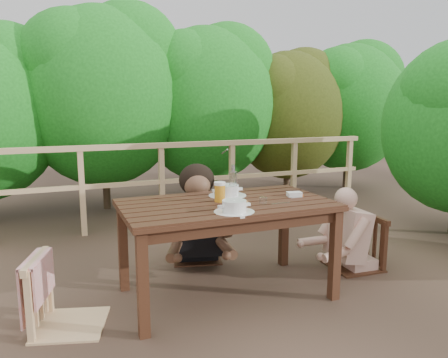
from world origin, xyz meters
name	(u,v)px	position (x,y,z in m)	size (l,w,h in m)	color
ground	(226,294)	(0.00, 0.00, 0.00)	(60.00, 60.00, 0.00)	brown
table	(226,250)	(0.00, 0.00, 0.36)	(1.56, 0.88, 0.72)	#341C10
chair_left	(67,260)	(-1.14, -0.06, 0.46)	(0.45, 0.45, 0.91)	tan
chair_far	(196,213)	(0.03, 0.83, 0.44)	(0.44, 0.44, 0.89)	#341C10
chair_right	(355,220)	(1.27, 0.09, 0.44)	(0.44, 0.44, 0.88)	#341C10
woman	(195,185)	(0.03, 0.85, 0.71)	(0.57, 0.70, 1.42)	black
diner_right	(358,201)	(1.30, 0.09, 0.61)	(0.49, 0.60, 1.22)	tan
railing	(162,185)	(0.00, 2.00, 0.51)	(5.60, 0.10, 1.01)	tan
hedge_row	(166,72)	(0.40, 3.20, 1.90)	(6.60, 1.60, 3.80)	#196C1A
soup_near	(234,207)	(-0.06, -0.29, 0.77)	(0.28, 0.28, 0.09)	white
soup_far	(227,191)	(0.09, 0.21, 0.77)	(0.30, 0.30, 0.10)	white
bread_roll	(240,204)	(0.02, -0.19, 0.76)	(0.13, 0.10, 0.08)	#A36B2D
beer_glass	(220,193)	(-0.04, 0.03, 0.80)	(0.08, 0.08, 0.16)	gold
bottle	(233,182)	(0.12, 0.15, 0.85)	(0.06, 0.06, 0.27)	white
tumbler	(263,201)	(0.22, -0.16, 0.75)	(0.06, 0.06, 0.07)	silver
butter_tub	(294,195)	(0.57, -0.02, 0.74)	(0.11, 0.08, 0.05)	white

